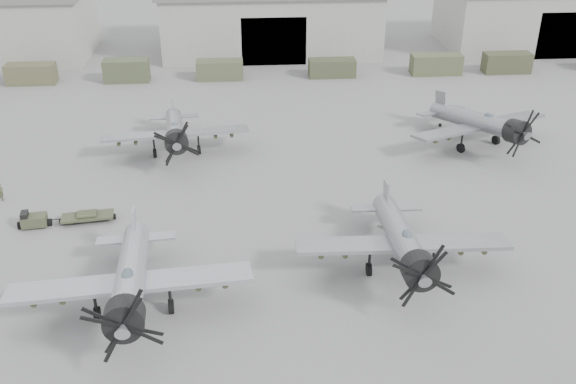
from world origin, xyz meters
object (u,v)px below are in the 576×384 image
object	(u,v)px
tug_trailer	(55,219)
aircraft_far_0	(175,131)
aircraft_mid_1	(130,282)
aircraft_mid_2	(404,242)
ground_crew	(1,191)
aircraft_far_1	(483,123)

from	to	relation	value
tug_trailer	aircraft_far_0	bearing A→B (deg)	47.39
aircraft_mid_1	tug_trailer	distance (m)	13.37
aircraft_mid_2	aircraft_mid_1	bearing A→B (deg)	-168.12
ground_crew	tug_trailer	bearing A→B (deg)	-139.71
aircraft_far_1	ground_crew	world-z (taller)	aircraft_far_1
aircraft_mid_1	aircraft_mid_2	distance (m)	16.82
aircraft_mid_1	aircraft_far_1	bearing A→B (deg)	32.67
aircraft_mid_1	tug_trailer	world-z (taller)	aircraft_mid_1
ground_crew	aircraft_far_0	bearing A→B (deg)	-71.32
aircraft_mid_1	ground_crew	bearing A→B (deg)	123.76
ground_crew	aircraft_mid_2	bearing A→B (deg)	-123.35
aircraft_mid_1	aircraft_far_1	distance (m)	35.79
aircraft_far_1	aircraft_far_0	bearing A→B (deg)	157.56
aircraft_far_1	tug_trailer	size ratio (longest dim) A/B	2.05
aircraft_mid_1	tug_trailer	size ratio (longest dim) A/B	2.16
aircraft_far_1	tug_trailer	world-z (taller)	aircraft_far_1
tug_trailer	ground_crew	xyz separation A→B (m)	(-5.02, 4.09, 0.30)
aircraft_mid_2	aircraft_far_0	world-z (taller)	aircraft_mid_2
aircraft_far_1	aircraft_mid_1	bearing A→B (deg)	-163.65
aircraft_far_1	ground_crew	size ratio (longest dim) A/B	8.59
aircraft_mid_2	ground_crew	size ratio (longest dim) A/B	8.70
aircraft_far_0	tug_trailer	distance (m)	14.00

